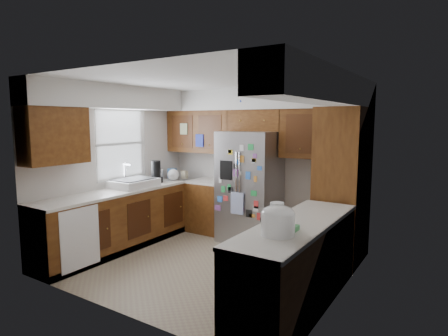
{
  "coord_description": "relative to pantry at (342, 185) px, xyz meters",
  "views": [
    {
      "loc": [
        2.89,
        -4.08,
        1.96
      ],
      "look_at": [
        0.05,
        0.35,
        1.3
      ],
      "focal_mm": 30.0,
      "sensor_mm": 36.0,
      "label": 1
    }
  ],
  "objects": [
    {
      "name": "fridge",
      "position": [
        -1.5,
        0.05,
        -0.17
      ],
      "size": [
        0.9,
        0.79,
        1.8
      ],
      "color": "#97979C",
      "rests_on": "ground"
    },
    {
      "name": "left_counter_clutter",
      "position": [
        -2.98,
        -0.34,
        -0.02
      ],
      "size": [
        0.35,
        0.88,
        0.38
      ],
      "color": "black",
      "rests_on": "left_counter_run"
    },
    {
      "name": "rice_cooker",
      "position": [
        -0.0,
        -2.15,
        -0.01
      ],
      "size": [
        0.32,
        0.31,
        0.28
      ],
      "color": "white",
      "rests_on": "right_counter_run"
    },
    {
      "name": "fridge_top_items",
      "position": [
        -1.57,
        0.25,
        1.2
      ],
      "size": [
        0.51,
        0.38,
        0.27
      ],
      "color": "#203DA7",
      "rests_on": "bridge_cabinet"
    },
    {
      "name": "room_shell",
      "position": [
        -1.61,
        -0.79,
        0.75
      ],
      "size": [
        3.64,
        3.24,
        2.52
      ],
      "color": "beige",
      "rests_on": "ground"
    },
    {
      "name": "paper_towel",
      "position": [
        -0.04,
        -2.09,
        -0.01
      ],
      "size": [
        0.13,
        0.13,
        0.29
      ],
      "primitive_type": "cylinder",
      "color": "white",
      "rests_on": "right_counter_run"
    },
    {
      "name": "right_counter_run",
      "position": [
        0.0,
        -1.62,
        -0.65
      ],
      "size": [
        0.63,
        2.25,
        0.92
      ],
      "color": "#48230D",
      "rests_on": "ground"
    },
    {
      "name": "bridge_cabinet",
      "position": [
        -1.5,
        0.28,
        0.9
      ],
      "size": [
        0.96,
        0.34,
        0.35
      ],
      "primitive_type": "cube",
      "color": "#48230D",
      "rests_on": "fridge"
    },
    {
      "name": "left_counter_run",
      "position": [
        -2.86,
        -1.12,
        -0.65
      ],
      "size": [
        1.36,
        3.2,
        0.92
      ],
      "color": "#48230D",
      "rests_on": "ground"
    },
    {
      "name": "pantry",
      "position": [
        0.0,
        0.0,
        0.0
      ],
      "size": [
        0.6,
        0.9,
        2.15
      ],
      "primitive_type": "cube",
      "color": "#48230D",
      "rests_on": "ground"
    },
    {
      "name": "sink_assembly",
      "position": [
        -3.0,
        -1.05,
        -0.09
      ],
      "size": [
        0.52,
        0.7,
        0.37
      ],
      "color": "white",
      "rests_on": "left_counter_run"
    },
    {
      "name": "floor",
      "position": [
        -1.5,
        -1.15,
        -1.07
      ],
      "size": [
        3.6,
        3.6,
        0.0
      ],
      "primitive_type": "plane",
      "color": "gray",
      "rests_on": "ground"
    }
  ]
}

